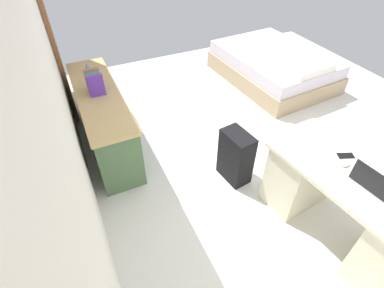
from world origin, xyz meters
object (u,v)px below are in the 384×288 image
at_px(bed, 273,66).
at_px(figurine_small, 87,67).
at_px(computer_mouse, 346,163).
at_px(cell_phone_by_mouse, 346,156).
at_px(suitcase_black, 236,157).
at_px(credenza, 104,119).
at_px(laptop, 374,183).
at_px(desk, 344,207).

height_order(bed, figurine_small, figurine_small).
xyz_separation_m(computer_mouse, cell_phone_by_mouse, (0.08, -0.08, -0.01)).
height_order(suitcase_black, figurine_small, figurine_small).
xyz_separation_m(credenza, laptop, (-2.29, -1.63, 0.43)).
xyz_separation_m(suitcase_black, laptop, (-1.11, -0.48, 0.49)).
bearing_deg(computer_mouse, suitcase_black, 23.58).
relative_size(desk, bed, 0.76).
bearing_deg(suitcase_black, bed, -54.17).
relative_size(desk, figurine_small, 13.69).
relative_size(suitcase_black, laptop, 1.83).
bearing_deg(laptop, cell_phone_by_mouse, -15.58).
bearing_deg(desk, cell_phone_by_mouse, -23.73).
relative_size(credenza, cell_phone_by_mouse, 13.24).
xyz_separation_m(bed, suitcase_black, (-1.66, 1.75, 0.06)).
bearing_deg(bed, credenza, 99.39).
bearing_deg(figurine_small, laptop, -150.33).
height_order(desk, bed, desk).
relative_size(credenza, suitcase_black, 2.95).
distance_m(laptop, computer_mouse, 0.27).
bearing_deg(credenza, computer_mouse, -141.03).
height_order(laptop, cell_phone_by_mouse, laptop).
xyz_separation_m(laptop, cell_phone_by_mouse, (0.34, -0.09, -0.04)).
distance_m(bed, cell_phone_by_mouse, 2.75).
height_order(laptop, figurine_small, laptop).
bearing_deg(figurine_small, desk, -149.62).
height_order(desk, figurine_small, figurine_small).
distance_m(laptop, cell_phone_by_mouse, 0.35).
distance_m(desk, credenza, 2.72).
relative_size(bed, computer_mouse, 19.87).
height_order(desk, laptop, laptop).
relative_size(bed, laptop, 5.96).
xyz_separation_m(credenza, bed, (0.48, -2.90, -0.13)).
relative_size(credenza, laptop, 5.40).
bearing_deg(cell_phone_by_mouse, desk, 178.42).
xyz_separation_m(desk, laptop, (-0.10, -0.01, 0.41)).
height_order(suitcase_black, laptop, laptop).
height_order(computer_mouse, figurine_small, figurine_small).
distance_m(desk, laptop, 0.42).
bearing_deg(suitcase_black, figurine_small, 25.69).
height_order(credenza, suitcase_black, credenza).
relative_size(credenza, computer_mouse, 18.00).
xyz_separation_m(suitcase_black, figurine_small, (1.75, 1.15, 0.49)).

